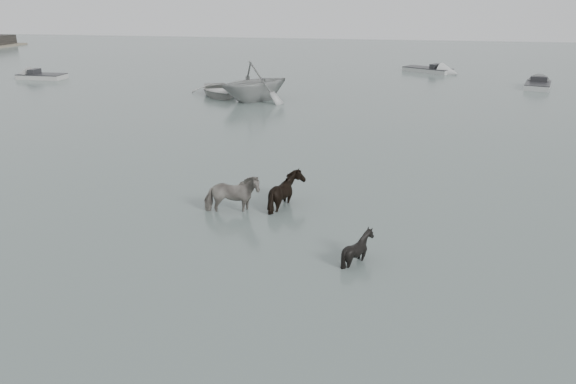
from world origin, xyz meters
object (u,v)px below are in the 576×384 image
(rowboat_lead, at_px, (219,88))
(pony_black, at_px, (358,241))
(pony_dark, at_px, (287,185))
(pony_pinto, at_px, (232,190))

(rowboat_lead, bearing_deg, pony_black, -92.23)
(pony_dark, bearing_deg, pony_black, -156.01)
(pony_dark, bearing_deg, pony_pinto, 104.67)
(pony_pinto, distance_m, pony_dark, 1.75)
(pony_dark, bearing_deg, rowboat_lead, 11.34)
(rowboat_lead, bearing_deg, pony_dark, -94.34)
(pony_dark, distance_m, rowboat_lead, 20.85)
(pony_dark, xyz_separation_m, pony_black, (2.48, -3.39, -0.18))
(pony_pinto, height_order, rowboat_lead, pony_pinto)
(pony_dark, height_order, pony_black, pony_dark)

